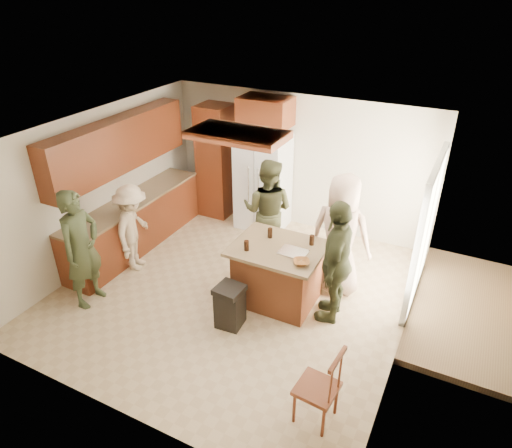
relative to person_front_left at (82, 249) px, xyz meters
The scene contains 12 objects.
person_front_left is the anchor object (origin of this frame).
person_behind_left 2.91m from the person_front_left, 51.01° to the left, with size 0.86×0.53×1.78m, color #393A22.
person_behind_right 3.71m from the person_front_left, 31.26° to the left, with size 0.93×0.60×1.90m, color tan.
person_side_right 3.56m from the person_front_left, 21.20° to the left, with size 1.06×0.54×1.82m, color #383B22.
person_counter 1.03m from the person_front_left, 87.53° to the left, with size 0.95×0.44×1.47m, color tan.
left_cabinetry 1.60m from the person_front_left, 105.75° to the left, with size 0.64×3.00×2.30m.
back_wall_units 3.40m from the person_front_left, 81.86° to the left, with size 1.80×0.60×2.45m.
refrigerator 3.49m from the person_front_left, 68.84° to the left, with size 0.90×0.76×1.80m.
kitchen_island 2.80m from the person_front_left, 26.80° to the left, with size 1.28×1.03×0.93m.
island_items 2.94m from the person_front_left, 23.32° to the left, with size 0.99×0.70×0.15m.
trash_bin 2.25m from the person_front_left, 12.32° to the left, with size 0.39×0.39×0.63m.
spindle_chair 3.78m from the person_front_left, ahead, with size 0.46×0.46×0.99m.
Camera 1 is at (2.84, -4.91, 4.31)m, focal length 32.00 mm.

